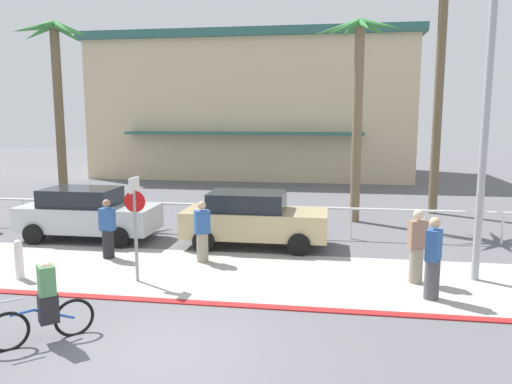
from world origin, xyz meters
The scene contains 18 objects.
ground_plane centered at (0.00, 10.00, 0.00)m, with size 80.00×80.00×0.00m, color #5B5B60.
sidewalk_strip centered at (0.00, 4.20, 0.01)m, with size 44.00×4.00×0.02m, color #ADAAA0.
curb_paint centered at (0.00, 2.20, 0.01)m, with size 44.00×0.24×0.03m, color maroon.
building_backdrop centered at (-2.50, 26.86, 4.61)m, with size 21.02×11.13×9.19m.
rail_fence centered at (0.00, 8.50, 0.84)m, with size 25.84×0.08×1.04m.
stop_sign_bike_lane centered at (-1.75, 3.35, 1.68)m, with size 0.52×0.56×2.56m.
bollard_1 centered at (-4.69, 3.08, 0.52)m, with size 0.20×0.20×1.00m.
streetlight_curb centered at (6.38, 4.48, 4.28)m, with size 0.24×2.54×7.50m.
palm_tree_0 centered at (-7.99, 10.88, 5.88)m, with size 3.18×3.20×7.70m.
palm_tree_1 centered at (3.74, 11.30, 5.75)m, with size 3.25×3.13×7.51m.
palm_tree_2 centered at (7.05, 13.48, 7.02)m, with size 3.32×2.96×9.74m.
car_silver_1 centered at (-4.97, 7.09, 0.87)m, with size 4.40×2.02×1.69m.
car_tan_2 centered at (0.51, 7.09, 0.87)m, with size 4.40×2.02×1.69m.
cyclist_blue_0 centered at (-2.10, 0.05, 0.69)m, with size 1.39×1.27×1.50m.
pedestrian_0 centered at (-3.33, 5.12, 0.78)m, with size 0.41×0.33×1.70m.
pedestrian_1 centered at (4.91, 4.28, 0.84)m, with size 0.46×0.40×1.81m.
pedestrian_2 centered at (-0.61, 5.17, 0.79)m, with size 0.48×0.44×1.71m.
pedestrian_3 centered at (5.07, 3.22, 0.86)m, with size 0.43×0.47×1.84m.
Camera 1 is at (2.85, -7.57, 3.97)m, focal length 34.51 mm.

